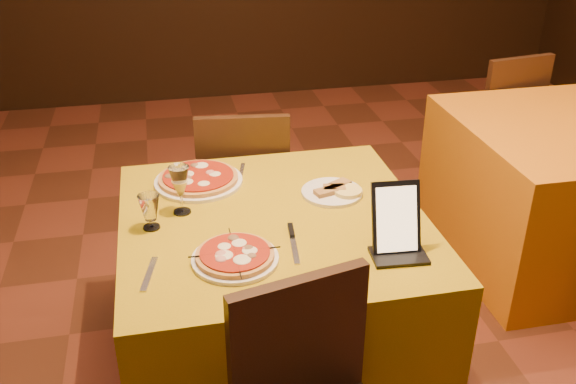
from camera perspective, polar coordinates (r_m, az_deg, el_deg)
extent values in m
cube|color=#5E2D19|center=(2.82, 4.27, -15.19)|extent=(6.00, 7.00, 0.01)
cube|color=#AB8A0A|center=(2.54, -1.21, -9.62)|extent=(1.10, 1.10, 0.75)
cube|color=orange|center=(3.60, 23.15, 0.03)|extent=(1.10, 1.10, 0.75)
cylinder|color=white|center=(2.10, -4.72, -5.95)|extent=(0.28, 0.28, 0.01)
cylinder|color=#AD4C23|center=(2.09, -4.74, -5.58)|extent=(0.26, 0.26, 0.02)
cylinder|color=white|center=(2.59, -7.95, 0.95)|extent=(0.35, 0.35, 0.01)
cylinder|color=#AD4C23|center=(2.59, -7.98, 1.26)|extent=(0.32, 0.32, 0.02)
cylinder|color=white|center=(2.49, 3.92, -0.03)|extent=(0.24, 0.24, 0.01)
cylinder|color=olive|center=(2.48, 3.93, 0.32)|extent=(0.15, 0.15, 0.02)
cube|color=black|center=(2.12, 9.58, -2.29)|extent=(0.17, 0.11, 0.23)
cube|color=#B5B4BB|center=(2.17, 0.51, -4.72)|extent=(0.05, 0.23, 0.01)
cube|color=silver|center=(2.07, -12.23, -7.13)|extent=(0.06, 0.18, 0.01)
cube|color=#B7B6BD|center=(2.67, -4.14, 1.88)|extent=(0.05, 0.14, 0.01)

